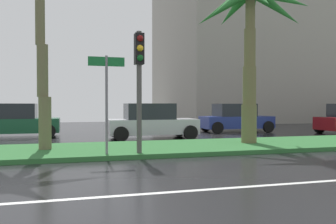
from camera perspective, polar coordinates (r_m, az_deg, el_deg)
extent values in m
cube|color=black|center=(13.38, -19.04, -6.20)|extent=(90.00, 42.00, 0.10)
cube|color=white|center=(6.51, -22.73, -13.60)|extent=(81.00, 0.14, 0.01)
cube|color=#2D6B33|center=(12.37, -19.31, -6.21)|extent=(85.50, 4.00, 0.15)
cylinder|color=#676243|center=(12.46, -19.60, -1.72)|extent=(0.42, 0.42, 1.77)
cylinder|color=#676243|center=(12.57, -19.96, 6.40)|extent=(0.37, 0.37, 1.77)
cylinder|color=#676243|center=(12.93, -20.32, 14.22)|extent=(0.32, 0.32, 1.77)
cylinder|color=brown|center=(14.14, 13.19, -1.87)|extent=(0.60, 0.60, 1.51)
cylinder|color=brown|center=(14.22, 13.26, 4.24)|extent=(0.53, 0.53, 1.51)
cylinder|color=brown|center=(14.45, 13.32, 10.23)|extent=(0.45, 0.45, 1.51)
cylinder|color=brown|center=(14.84, 13.39, 15.95)|extent=(0.38, 0.38, 1.51)
cone|color=#29722F|center=(15.30, 17.20, 16.24)|extent=(2.45, 0.86, 1.80)
cone|color=#29722F|center=(15.91, 13.53, 15.67)|extent=(1.72, 2.34, 1.80)
cone|color=#29722F|center=(15.87, 10.92, 16.42)|extent=(0.81, 2.55, 1.47)
cone|color=#29722F|center=(15.04, 9.15, 16.67)|extent=(2.32, 1.83, 1.74)
cone|color=#29722F|center=(14.17, 10.41, 17.43)|extent=(2.44, 1.28, 1.83)
cylinder|color=#4C4C47|center=(10.87, -4.77, 3.27)|extent=(0.16, 0.16, 3.80)
cube|color=black|center=(11.00, -4.79, 10.30)|extent=(0.28, 0.32, 0.96)
sphere|color=maroon|center=(10.89, -4.62, 12.00)|extent=(0.20, 0.20, 0.20)
sphere|color=yellow|center=(10.84, -4.61, 10.44)|extent=(0.20, 0.20, 0.20)
sphere|color=#0F591E|center=(10.79, -4.61, 8.87)|extent=(0.20, 0.20, 0.20)
cylinder|color=slate|center=(10.71, -10.08, 1.15)|extent=(0.08, 0.08, 3.00)
cube|color=#146B2D|center=(10.79, -10.10, 8.18)|extent=(1.10, 0.03, 0.28)
cube|color=#195133|center=(19.28, -23.81, -2.05)|extent=(4.30, 1.76, 0.72)
cube|color=#1E2328|center=(19.27, -24.27, 0.15)|extent=(2.30, 1.58, 0.76)
cylinder|color=black|center=(20.03, -18.76, -2.64)|extent=(0.68, 0.22, 0.68)
cylinder|color=black|center=(18.23, -19.06, -3.01)|extent=(0.68, 0.22, 0.68)
cube|color=silver|center=(16.89, -2.59, -2.39)|extent=(4.30, 1.76, 0.72)
cube|color=#1E2328|center=(16.83, -3.09, 0.12)|extent=(2.30, 1.58, 0.76)
cylinder|color=black|center=(18.21, 1.83, -2.95)|extent=(0.68, 0.22, 0.68)
cylinder|color=black|center=(16.51, 3.72, -3.38)|extent=(0.68, 0.22, 0.68)
cylinder|color=black|center=(17.51, -8.54, -3.13)|extent=(0.68, 0.22, 0.68)
cylinder|color=black|center=(15.73, -7.72, -3.62)|extent=(0.68, 0.22, 0.68)
cube|color=navy|center=(21.56, 11.20, -1.64)|extent=(4.30, 1.76, 0.72)
cube|color=#1E2328|center=(21.47, 10.85, 0.33)|extent=(2.30, 1.58, 0.76)
cylinder|color=black|center=(23.14, 13.84, -2.10)|extent=(0.68, 0.22, 0.68)
cylinder|color=black|center=(21.60, 16.19, -2.35)|extent=(0.68, 0.22, 0.68)
cylinder|color=black|center=(21.71, 6.23, -2.29)|extent=(0.68, 0.22, 0.68)
cylinder|color=black|center=(20.05, 8.15, -2.58)|extent=(0.68, 0.22, 0.68)
cylinder|color=black|center=(22.13, 23.68, -2.32)|extent=(0.68, 0.22, 0.68)
cube|color=gray|center=(39.91, 14.56, 10.02)|extent=(20.17, 15.80, 15.62)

